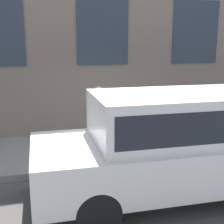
{
  "coord_description": "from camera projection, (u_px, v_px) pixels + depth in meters",
  "views": [
    {
      "loc": [
        -6.22,
        1.89,
        2.83
      ],
      "look_at": [
        0.66,
        0.22,
        1.21
      ],
      "focal_mm": 50.0,
      "sensor_mm": 36.0,
      "label": 1
    }
  ],
  "objects": [
    {
      "name": "person",
      "position": [
        99.0,
        113.0,
        7.48
      ],
      "size": [
        0.39,
        0.26,
        1.63
      ],
      "rotation": [
        0.0,
        0.0,
        -2.72
      ],
      "color": "#998466",
      "rests_on": "sidewalk"
    },
    {
      "name": "fire_hydrant",
      "position": [
        125.0,
        141.0,
        7.21
      ],
      "size": [
        0.34,
        0.45,
        0.82
      ],
      "color": "gold",
      "rests_on": "sidewalk"
    },
    {
      "name": "parked_truck_white_near",
      "position": [
        175.0,
        139.0,
        5.64
      ],
      "size": [
        1.96,
        4.99,
        1.94
      ],
      "color": "black",
      "rests_on": "ground_plane"
    },
    {
      "name": "ground_plane",
      "position": [
        129.0,
        171.0,
        6.95
      ],
      "size": [
        80.0,
        80.0,
        0.0
      ],
      "primitive_type": "plane",
      "color": "#514F4C"
    },
    {
      "name": "sidewalk",
      "position": [
        114.0,
        148.0,
        8.21
      ],
      "size": [
        2.68,
        60.0,
        0.15
      ],
      "color": "gray",
      "rests_on": "ground_plane"
    }
  ]
}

